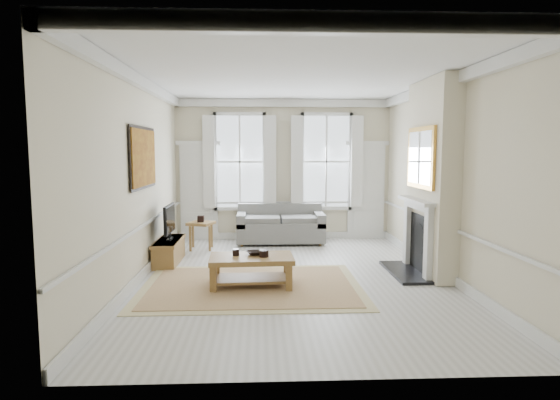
{
  "coord_description": "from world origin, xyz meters",
  "views": [
    {
      "loc": [
        -0.58,
        -7.81,
        2.18
      ],
      "look_at": [
        -0.2,
        0.88,
        1.25
      ],
      "focal_mm": 30.0,
      "sensor_mm": 36.0,
      "label": 1
    }
  ],
  "objects_px": {
    "side_table": "(201,227)",
    "coffee_table": "(251,261)",
    "tv_stand": "(169,251)",
    "sofa": "(280,227)"
  },
  "relations": [
    {
      "from": "side_table",
      "to": "coffee_table",
      "type": "bearing_deg",
      "value": -68.25
    },
    {
      "from": "side_table",
      "to": "coffee_table",
      "type": "height_order",
      "value": "side_table"
    },
    {
      "from": "side_table",
      "to": "tv_stand",
      "type": "bearing_deg",
      "value": -110.98
    },
    {
      "from": "tv_stand",
      "to": "sofa",
      "type": "bearing_deg",
      "value": 40.37
    },
    {
      "from": "sofa",
      "to": "side_table",
      "type": "relative_size",
      "value": 3.17
    },
    {
      "from": "coffee_table",
      "to": "tv_stand",
      "type": "xyz_separation_m",
      "value": [
        -1.63,
        1.68,
        -0.19
      ]
    },
    {
      "from": "side_table",
      "to": "coffee_table",
      "type": "distance_m",
      "value": 3.13
    },
    {
      "from": "sofa",
      "to": "side_table",
      "type": "height_order",
      "value": "sofa"
    },
    {
      "from": "side_table",
      "to": "tv_stand",
      "type": "height_order",
      "value": "side_table"
    },
    {
      "from": "sofa",
      "to": "tv_stand",
      "type": "xyz_separation_m",
      "value": [
        -2.25,
        -1.91,
        -0.15
      ]
    }
  ]
}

